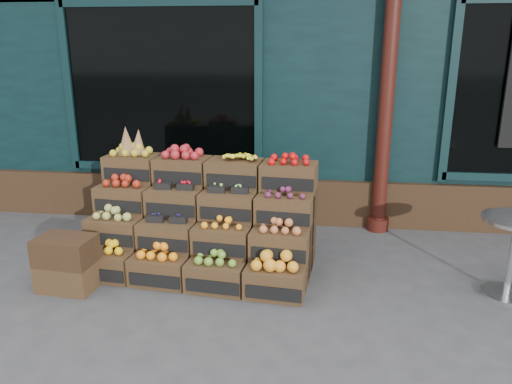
# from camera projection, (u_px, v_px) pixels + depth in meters

# --- Properties ---
(ground) EXTENTS (60.00, 60.00, 0.00)m
(ground) POSITION_uv_depth(u_px,v_px,m) (268.00, 302.00, 4.62)
(ground) COLOR #3E3E40
(ground) RESTS_ON ground
(shop_facade) EXTENTS (12.00, 6.24, 4.80)m
(shop_facade) POSITION_uv_depth(u_px,v_px,m) (299.00, 38.00, 8.79)
(shop_facade) COLOR black
(shop_facade) RESTS_ON ground
(crate_display) EXTENTS (2.40, 1.33, 1.44)m
(crate_display) POSITION_uv_depth(u_px,v_px,m) (202.00, 226.00, 5.26)
(crate_display) COLOR #402C19
(crate_display) RESTS_ON ground
(spare_crates) EXTENTS (0.56, 0.41, 0.53)m
(spare_crates) POSITION_uv_depth(u_px,v_px,m) (67.00, 263.00, 4.80)
(spare_crates) COLOR #402C19
(spare_crates) RESTS_ON ground
(shopkeeper) EXTENTS (0.78, 0.60, 1.93)m
(shopkeeper) POSITION_uv_depth(u_px,v_px,m) (164.00, 139.00, 7.22)
(shopkeeper) COLOR #164D27
(shopkeeper) RESTS_ON ground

